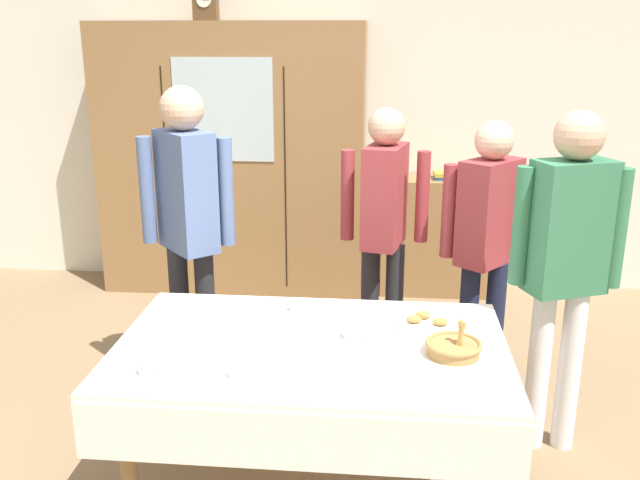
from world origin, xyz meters
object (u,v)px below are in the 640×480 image
(tea_cup_near_left, at_px, (149,369))
(person_behind_table_right, at_px, (567,251))
(wall_cabinet, at_px, (232,161))
(mantel_clock, at_px, (206,4))
(dining_table, at_px, (311,366))
(pastry_plate, at_px, (427,323))
(bookshelf_low, at_px, (438,236))
(tea_cup_center, at_px, (352,334))
(book_stack, at_px, (442,175))
(person_behind_table_left, at_px, (488,233))
(person_by_cabinet, at_px, (187,212))
(bread_basket, at_px, (454,347))
(spoon_far_right, at_px, (179,329))
(spoon_back_edge, at_px, (343,323))
(tea_cup_mid_right, at_px, (239,372))
(person_beside_shelf, at_px, (384,215))
(tea_cup_far_right, at_px, (298,307))

(tea_cup_near_left, xyz_separation_m, person_behind_table_right, (1.77, 0.81, 0.28))
(wall_cabinet, bearing_deg, mantel_clock, -179.76)
(dining_table, distance_m, pastry_plate, 0.59)
(wall_cabinet, xyz_separation_m, bookshelf_low, (1.64, 0.05, -0.59))
(tea_cup_center, relative_size, tea_cup_near_left, 1.00)
(book_stack, xyz_separation_m, person_behind_table_left, (0.14, -1.57, -0.00))
(wall_cabinet, distance_m, bookshelf_low, 1.74)
(mantel_clock, xyz_separation_m, pastry_plate, (1.56, -2.31, -1.48))
(dining_table, distance_m, person_by_cabinet, 1.25)
(bookshelf_low, bearing_deg, bread_basket, -92.84)
(spoon_far_right, height_order, spoon_back_edge, same)
(mantel_clock, height_order, tea_cup_near_left, mantel_clock)
(tea_cup_center, distance_m, person_behind_table_left, 1.22)
(wall_cabinet, bearing_deg, person_behind_table_right, -45.48)
(wall_cabinet, bearing_deg, dining_table, -70.84)
(tea_cup_center, bearing_deg, tea_cup_mid_right, -136.59)
(person_beside_shelf, bearing_deg, spoon_back_edge, -99.84)
(tea_cup_near_left, height_order, person_by_cabinet, person_by_cabinet)
(dining_table, bearing_deg, pastry_plate, 28.27)
(spoon_far_right, distance_m, person_by_cabinet, 0.85)
(person_beside_shelf, bearing_deg, tea_cup_far_right, -113.69)
(tea_cup_center, bearing_deg, tea_cup_near_left, -152.43)
(bread_basket, relative_size, person_beside_shelf, 0.15)
(spoon_far_right, distance_m, person_beside_shelf, 1.51)
(wall_cabinet, height_order, person_behind_table_right, wall_cabinet)
(dining_table, distance_m, person_beside_shelf, 1.37)
(wall_cabinet, distance_m, person_by_cabinet, 1.71)
(bookshelf_low, xyz_separation_m, book_stack, (0.00, 0.00, 0.49))
(pastry_plate, bearing_deg, person_behind_table_left, 65.22)
(bookshelf_low, bearing_deg, spoon_back_edge, -104.46)
(wall_cabinet, distance_m, pastry_plate, 2.73)
(tea_cup_mid_right, distance_m, tea_cup_near_left, 0.36)
(book_stack, relative_size, pastry_plate, 0.68)
(bread_basket, height_order, person_beside_shelf, person_beside_shelf)
(tea_cup_near_left, bearing_deg, tea_cup_center, 27.57)
(spoon_back_edge, bearing_deg, book_stack, 75.54)
(dining_table, distance_m, spoon_far_right, 0.64)
(tea_cup_near_left, relative_size, bread_basket, 0.54)
(mantel_clock, relative_size, pastry_plate, 0.86)
(spoon_back_edge, bearing_deg, person_beside_shelf, 80.16)
(tea_cup_far_right, bearing_deg, tea_cup_mid_right, -102.38)
(spoon_far_right, bearing_deg, mantel_clock, 100.04)
(person_beside_shelf, bearing_deg, pastry_plate, -78.39)
(tea_cup_mid_right, xyz_separation_m, person_behind_table_left, (1.13, 1.38, 0.20))
(dining_table, xyz_separation_m, wall_cabinet, (-0.90, 2.59, 0.41))
(pastry_plate, bearing_deg, person_behind_table_right, 18.52)
(mantel_clock, bearing_deg, dining_table, -67.86)
(dining_table, height_order, bread_basket, bread_basket)
(tea_cup_mid_right, distance_m, person_beside_shelf, 1.71)
(tea_cup_near_left, height_order, person_behind_table_right, person_behind_table_right)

